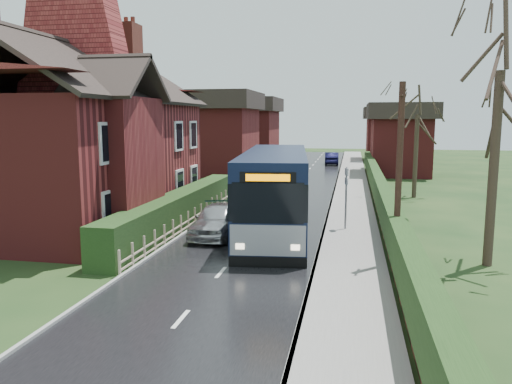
% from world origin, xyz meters
% --- Properties ---
extents(ground, '(140.00, 140.00, 0.00)m').
position_xyz_m(ground, '(0.00, 0.00, 0.00)').
color(ground, '#34481E').
rests_on(ground, ground).
extents(road, '(6.00, 100.00, 0.02)m').
position_xyz_m(road, '(0.00, 10.00, 0.01)').
color(road, black).
rests_on(road, ground).
extents(pavement, '(2.50, 100.00, 0.14)m').
position_xyz_m(pavement, '(4.25, 10.00, 0.07)').
color(pavement, slate).
rests_on(pavement, ground).
extents(kerb_right, '(0.12, 100.00, 0.14)m').
position_xyz_m(kerb_right, '(3.05, 10.00, 0.07)').
color(kerb_right, gray).
rests_on(kerb_right, ground).
extents(kerb_left, '(0.12, 100.00, 0.10)m').
position_xyz_m(kerb_left, '(-3.05, 10.00, 0.05)').
color(kerb_left, gray).
rests_on(kerb_left, ground).
extents(front_hedge, '(1.20, 16.00, 1.60)m').
position_xyz_m(front_hedge, '(-3.90, 5.00, 0.80)').
color(front_hedge, black).
rests_on(front_hedge, ground).
extents(picket_fence, '(0.10, 16.00, 0.90)m').
position_xyz_m(picket_fence, '(-3.15, 5.00, 0.45)').
color(picket_fence, tan).
rests_on(picket_fence, ground).
extents(right_wall_hedge, '(0.60, 50.00, 1.80)m').
position_xyz_m(right_wall_hedge, '(5.80, 10.00, 1.02)').
color(right_wall_hedge, maroon).
rests_on(right_wall_hedge, ground).
extents(brick_house, '(9.30, 14.60, 10.30)m').
position_xyz_m(brick_house, '(-8.73, 4.78, 4.38)').
color(brick_house, maroon).
rests_on(brick_house, ground).
extents(bus, '(4.02, 12.24, 3.65)m').
position_xyz_m(bus, '(0.80, 4.75, 1.81)').
color(bus, black).
rests_on(bus, ground).
extents(car_silver, '(1.80, 4.35, 1.47)m').
position_xyz_m(car_silver, '(-1.50, 3.11, 0.74)').
color(car_silver, silver).
rests_on(car_silver, ground).
extents(car_green, '(2.81, 4.41, 1.19)m').
position_xyz_m(car_green, '(-1.60, 4.00, 0.59)').
color(car_green, black).
rests_on(car_green, ground).
extents(car_distant, '(1.68, 4.31, 1.40)m').
position_xyz_m(car_distant, '(1.99, 39.02, 0.70)').
color(car_distant, black).
rests_on(car_distant, ground).
extents(bus_stop_sign, '(0.18, 0.45, 2.97)m').
position_xyz_m(bus_stop_sign, '(4.00, 5.05, 1.96)').
color(bus_stop_sign, slate).
rests_on(bus_stop_sign, ground).
extents(telegraph_pole, '(0.22, 0.82, 6.35)m').
position_xyz_m(telegraph_pole, '(5.80, -0.12, 3.21)').
color(telegraph_pole, black).
rests_on(telegraph_pole, ground).
extents(tree_right_near, '(4.45, 4.45, 9.60)m').
position_xyz_m(tree_right_near, '(9.00, 0.64, 7.17)').
color(tree_right_near, '#35261F').
rests_on(tree_right_near, ground).
extents(tree_right_far, '(3.96, 3.96, 7.66)m').
position_xyz_m(tree_right_far, '(8.29, 16.11, 5.72)').
color(tree_right_far, '#32271D').
rests_on(tree_right_far, ground).
extents(tree_house_side, '(4.24, 4.24, 9.65)m').
position_xyz_m(tree_house_side, '(-9.57, 10.29, 7.21)').
color(tree_house_side, '#3B2C23').
rests_on(tree_house_side, ground).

